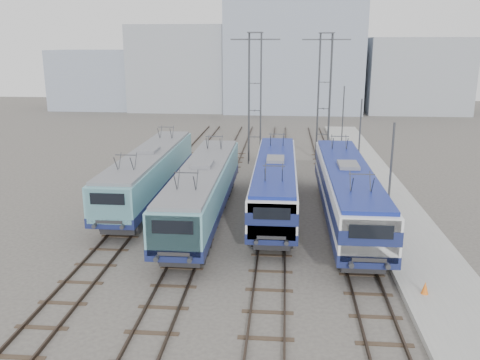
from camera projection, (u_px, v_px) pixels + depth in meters
name	position (u px, v px, depth m)	size (l,w,h in m)	color
ground	(230.00, 254.00, 27.48)	(160.00, 160.00, 0.00)	#514C47
platform	(393.00, 210.00, 34.27)	(4.00, 70.00, 0.30)	#9E9E99
locomotive_far_left	(149.00, 172.00, 36.15)	(2.82, 17.78, 3.35)	navy
locomotive_center_left	(203.00, 188.00, 31.90)	(2.83, 17.84, 3.36)	navy
locomotive_center_right	(275.00, 180.00, 33.79)	(2.74, 17.31, 3.25)	navy
locomotive_far_right	(347.00, 189.00, 31.38)	(2.88, 18.22, 3.43)	navy
catenary_tower_west	(255.00, 93.00, 46.92)	(4.50, 1.20, 12.00)	#3F4247
catenary_tower_east	(324.00, 91.00, 48.29)	(4.50, 1.20, 12.00)	#3F4247
mast_front	(390.00, 186.00, 27.77)	(0.12, 0.12, 7.00)	#3F4247
mast_mid	(359.00, 144.00, 39.31)	(0.12, 0.12, 7.00)	#3F4247
mast_rear	(343.00, 121.00, 50.85)	(0.12, 0.12, 7.00)	#3F4247
safety_cone	(425.00, 288.00, 22.44)	(0.33, 0.33, 0.57)	orange
building_west	(187.00, 68.00, 86.48)	(18.00, 12.00, 14.00)	#979EA7
building_center	(293.00, 56.00, 84.45)	(22.00, 14.00, 18.00)	#8F9BAF
building_east	(415.00, 75.00, 83.54)	(16.00, 12.00, 12.00)	#979EA7
building_far_west	(97.00, 80.00, 88.35)	(14.00, 10.00, 10.00)	#8F9BAF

